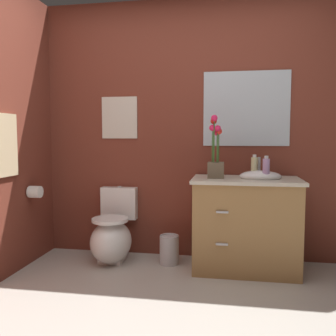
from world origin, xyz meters
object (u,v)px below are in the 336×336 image
(soap_bottle, at_px, (266,169))
(lotion_bottle, at_px, (254,167))
(toilet, at_px, (113,236))
(wall_poster, at_px, (119,118))
(hanging_towel, at_px, (6,145))
(trash_bin, at_px, (169,249))
(flower_vase, at_px, (216,158))
(wall_mirror, at_px, (246,109))
(toilet_paper_roll, at_px, (35,192))
(vanity_cabinet, at_px, (246,223))

(soap_bottle, relative_size, lotion_bottle, 1.00)
(toilet, relative_size, lotion_bottle, 3.39)
(wall_poster, distance_m, hanging_towel, 1.11)
(soap_bottle, bearing_deg, trash_bin, 172.71)
(flower_vase, height_order, wall_poster, wall_poster)
(soap_bottle, height_order, wall_mirror, wall_mirror)
(wall_mirror, bearing_deg, lotion_bottle, -67.58)
(lotion_bottle, distance_m, wall_poster, 1.40)
(toilet, distance_m, lotion_bottle, 1.48)
(hanging_towel, distance_m, toilet_paper_roll, 0.55)
(vanity_cabinet, distance_m, lotion_bottle, 0.51)
(flower_vase, relative_size, trash_bin, 2.03)
(lotion_bottle, height_order, trash_bin, lotion_bottle)
(toilet, height_order, wall_poster, wall_poster)
(wall_mirror, xyz_separation_m, hanging_towel, (-1.97, -0.80, -0.33))
(toilet, height_order, vanity_cabinet, vanity_cabinet)
(wall_poster, bearing_deg, lotion_bottle, -7.79)
(lotion_bottle, height_order, wall_poster, wall_poster)
(wall_poster, bearing_deg, flower_vase, -18.29)
(vanity_cabinet, bearing_deg, flower_vase, -174.16)
(lotion_bottle, relative_size, wall_mirror, 0.25)
(soap_bottle, bearing_deg, lotion_bottle, 114.45)
(vanity_cabinet, height_order, toilet_paper_roll, vanity_cabinet)
(flower_vase, bearing_deg, toilet_paper_roll, -175.05)
(hanging_towel, bearing_deg, flower_vase, 15.67)
(wall_poster, xyz_separation_m, toilet_paper_roll, (-0.67, -0.46, -0.70))
(wall_poster, bearing_deg, wall_mirror, 0.00)
(soap_bottle, height_order, trash_bin, soap_bottle)
(wall_mirror, bearing_deg, toilet_paper_roll, -166.36)
(toilet, relative_size, vanity_cabinet, 0.69)
(toilet_paper_roll, bearing_deg, hanging_towel, -99.33)
(vanity_cabinet, distance_m, hanging_towel, 2.15)
(vanity_cabinet, distance_m, soap_bottle, 0.52)
(hanging_towel, bearing_deg, soap_bottle, 11.43)
(lotion_bottle, bearing_deg, vanity_cabinet, -121.97)
(flower_vase, relative_size, hanging_towel, 1.06)
(hanging_towel, bearing_deg, lotion_bottle, 16.86)
(soap_bottle, relative_size, wall_poster, 0.49)
(vanity_cabinet, relative_size, trash_bin, 3.69)
(toilet, bearing_deg, toilet_paper_roll, -163.74)
(soap_bottle, distance_m, wall_poster, 1.52)
(trash_bin, bearing_deg, hanging_towel, -157.11)
(wall_mirror, bearing_deg, hanging_towel, -157.91)
(lotion_bottle, bearing_deg, hanging_towel, -163.14)
(toilet_paper_roll, bearing_deg, wall_poster, 34.57)
(lotion_bottle, relative_size, toilet_paper_roll, 1.85)
(vanity_cabinet, relative_size, soap_bottle, 4.93)
(toilet, distance_m, soap_bottle, 1.56)
(wall_poster, bearing_deg, hanging_towel, -132.36)
(soap_bottle, height_order, lotion_bottle, same)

